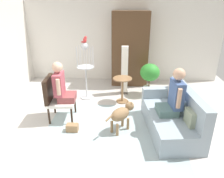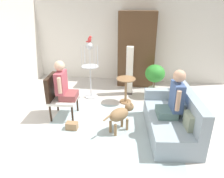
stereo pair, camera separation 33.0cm
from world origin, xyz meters
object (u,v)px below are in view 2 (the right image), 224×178
couch (173,119)px  armoire_cabinet (137,49)px  round_end_table (126,87)px  bird_cage_stand (90,68)px  person_on_armchair (63,84)px  column_lamp (129,71)px  person_on_couch (174,98)px  potted_plant (155,76)px  handbag (72,126)px  armchair (57,94)px  parrot (90,39)px  dog (121,114)px

couch → armoire_cabinet: armoire_cabinet is taller
round_end_table → bird_cage_stand: bearing=168.3°
bird_cage_stand → person_on_armchair: bearing=-106.4°
couch → column_lamp: (-1.00, 1.78, 0.36)m
person_on_couch → person_on_armchair: 2.32m
person_on_armchair → column_lamp: (1.34, 1.48, -0.13)m
potted_plant → handbag: 2.64m
potted_plant → handbag: (-1.72, -1.93, -0.50)m
armchair → bird_cage_stand: 1.25m
parrot → potted_plant: bearing=11.0°
round_end_table → column_lamp: column_lamp is taller
person_on_armchair → potted_plant: 2.49m
couch → parrot: parrot is taller
couch → dog: couch is taller
couch → potted_plant: (-0.31, 1.74, 0.27)m
armchair → handbag: size_ratio=4.11×
person_on_couch → bird_cage_stand: bird_cage_stand is taller
person_on_couch → parrot: bearing=143.4°
person_on_armchair → handbag: 0.93m
person_on_armchair → bird_cage_stand: (0.33, 1.11, 0.04)m
bird_cage_stand → parrot: 0.73m
person_on_couch → armoire_cabinet: 2.75m
couch → bird_cage_stand: bird_cage_stand is taller
person_on_armchair → potted_plant: person_on_armchair is taller
couch → round_end_table: bearing=130.8°
potted_plant → parrot: bearing=-169.0°
potted_plant → armoire_cabinet: (-0.54, 0.83, 0.52)m
column_lamp → armoire_cabinet: size_ratio=0.61×
armoire_cabinet → bird_cage_stand: bearing=-135.0°
round_end_table → potted_plant: potted_plant is taller
dog → parrot: bearing=122.5°
column_lamp → armoire_cabinet: armoire_cabinet is taller
person_on_armchair → round_end_table: bearing=35.1°
armchair → bird_cage_stand: bird_cage_stand is taller
dog → armoire_cabinet: size_ratio=0.28×
dog → armoire_cabinet: 2.76m
person_on_couch → bird_cage_stand: size_ratio=0.62×
round_end_table → bird_cage_stand: (-0.97, 0.20, 0.42)m
round_end_table → potted_plant: bearing=35.6°
person_on_couch → round_end_table: (-1.01, 1.25, -0.36)m
armchair → parrot: bearing=65.9°
handbag → armchair: bearing=133.2°
bird_cage_stand → potted_plant: 1.75m
dog → potted_plant: bearing=68.4°
armchair → round_end_table: (1.45, 0.92, -0.14)m
armchair → dog: (1.46, -0.38, -0.18)m
person_on_couch → potted_plant: (-0.27, 1.78, -0.21)m
round_end_table → dog: (0.01, -1.30, -0.04)m
bird_cage_stand → potted_plant: size_ratio=1.68×
person_on_armchair → armchair: bearing=-175.5°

